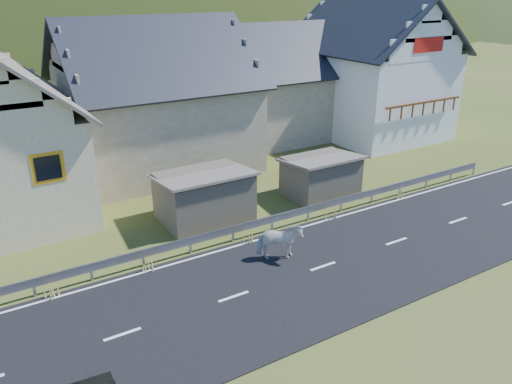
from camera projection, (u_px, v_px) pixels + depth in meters
ground at (323, 267)px, 19.56m from camera, size 160.00×160.00×0.00m
road at (323, 267)px, 19.56m from camera, size 60.00×7.00×0.04m
lane_markings at (323, 266)px, 19.55m from camera, size 60.00×6.60×0.01m
guardrail at (272, 219)px, 22.26m from camera, size 28.10×0.09×0.75m
shed_left at (204, 196)px, 23.33m from camera, size 4.30×3.30×2.40m
shed_right at (321, 176)px, 26.08m from camera, size 3.80×2.90×2.20m
house_stone_a at (154, 89)px, 29.18m from camera, size 10.80×9.80×8.90m
house_stone_b at (278, 76)px, 35.69m from camera, size 9.80×8.80×8.10m
house_white at (370, 63)px, 35.86m from camera, size 8.80×10.80×9.70m
mountain at (7, 81)px, 171.99m from camera, size 440.00×280.00×260.00m
horse at (279, 242)px, 19.80m from camera, size 1.51×2.00×1.54m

